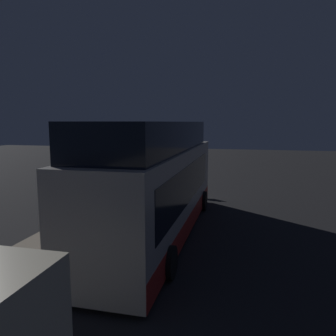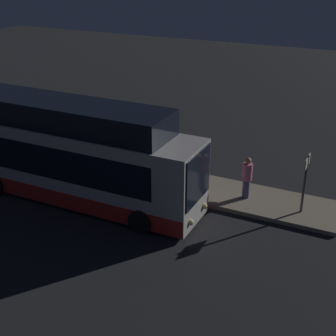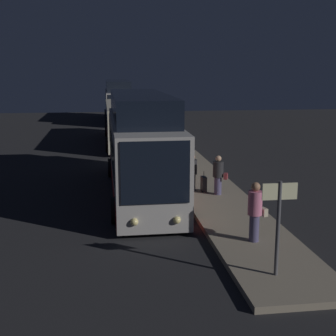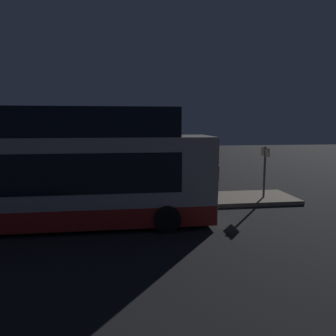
{
  "view_description": "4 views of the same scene",
  "coord_description": "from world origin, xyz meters",
  "px_view_note": "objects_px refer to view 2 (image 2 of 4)",
  "views": [
    {
      "loc": [
        -12.12,
        -3.18,
        4.24
      ],
      "look_at": [
        3.57,
        0.58,
        1.97
      ],
      "focal_mm": 35.0,
      "sensor_mm": 36.0,
      "label": 1
    },
    {
      "loc": [
        10.8,
        -14.32,
        9.56
      ],
      "look_at": [
        3.57,
        0.58,
        1.97
      ],
      "focal_mm": 50.0,
      "sensor_mm": 36.0,
      "label": 2
    },
    {
      "loc": [
        18.99,
        -1.56,
        5.28
      ],
      "look_at": [
        3.57,
        0.58,
        1.97
      ],
      "focal_mm": 50.0,
      "sensor_mm": 36.0,
      "label": 3
    },
    {
      "loc": [
        1.87,
        -11.97,
        3.73
      ],
      "look_at": [
        3.57,
        0.58,
        1.97
      ],
      "focal_mm": 35.0,
      "sensor_mm": 36.0,
      "label": 4
    }
  ],
  "objects_px": {
    "passenger_waiting": "(137,155)",
    "sign_post": "(306,176)",
    "bus_lead": "(72,157)",
    "suitcase": "(121,167)",
    "passenger_with_bags": "(112,160)",
    "passenger_boarding": "(247,176)"
  },
  "relations": [
    {
      "from": "passenger_boarding",
      "to": "passenger_waiting",
      "type": "relative_size",
      "value": 1.12
    },
    {
      "from": "passenger_waiting",
      "to": "sign_post",
      "type": "xyz_separation_m",
      "value": [
        7.74,
        -0.42,
        0.72
      ]
    },
    {
      "from": "bus_lead",
      "to": "passenger_boarding",
      "type": "xyz_separation_m",
      "value": [
        6.69,
        2.87,
        -0.74
      ]
    },
    {
      "from": "bus_lead",
      "to": "passenger_with_bags",
      "type": "height_order",
      "value": "bus_lead"
    },
    {
      "from": "passenger_with_bags",
      "to": "suitcase",
      "type": "height_order",
      "value": "passenger_with_bags"
    },
    {
      "from": "passenger_boarding",
      "to": "passenger_with_bags",
      "type": "distance_m",
      "value": 6.2
    },
    {
      "from": "suitcase",
      "to": "passenger_with_bags",
      "type": "bearing_deg",
      "value": -116.11
    },
    {
      "from": "bus_lead",
      "to": "suitcase",
      "type": "height_order",
      "value": "bus_lead"
    },
    {
      "from": "passenger_with_bags",
      "to": "suitcase",
      "type": "relative_size",
      "value": 1.79
    },
    {
      "from": "bus_lead",
      "to": "passenger_boarding",
      "type": "bearing_deg",
      "value": 23.25
    },
    {
      "from": "passenger_waiting",
      "to": "sign_post",
      "type": "relative_size",
      "value": 0.67
    },
    {
      "from": "passenger_with_bags",
      "to": "sign_post",
      "type": "xyz_separation_m",
      "value": [
        8.52,
        0.52,
        0.74
      ]
    },
    {
      "from": "bus_lead",
      "to": "sign_post",
      "type": "relative_size",
      "value": 4.61
    },
    {
      "from": "bus_lead",
      "to": "passenger_waiting",
      "type": "relative_size",
      "value": 6.88
    },
    {
      "from": "passenger_waiting",
      "to": "sign_post",
      "type": "bearing_deg",
      "value": 20.37
    },
    {
      "from": "bus_lead",
      "to": "passenger_boarding",
      "type": "distance_m",
      "value": 7.32
    },
    {
      "from": "suitcase",
      "to": "sign_post",
      "type": "xyz_separation_m",
      "value": [
        8.3,
        0.07,
        1.26
      ]
    },
    {
      "from": "passenger_boarding",
      "to": "passenger_waiting",
      "type": "bearing_deg",
      "value": 162.86
    },
    {
      "from": "bus_lead",
      "to": "passenger_boarding",
      "type": "relative_size",
      "value": 6.15
    },
    {
      "from": "passenger_boarding",
      "to": "passenger_waiting",
      "type": "height_order",
      "value": "passenger_boarding"
    },
    {
      "from": "passenger_boarding",
      "to": "sign_post",
      "type": "distance_m",
      "value": 2.45
    },
    {
      "from": "passenger_waiting",
      "to": "suitcase",
      "type": "xyz_separation_m",
      "value": [
        -0.56,
        -0.49,
        -0.54
      ]
    }
  ]
}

